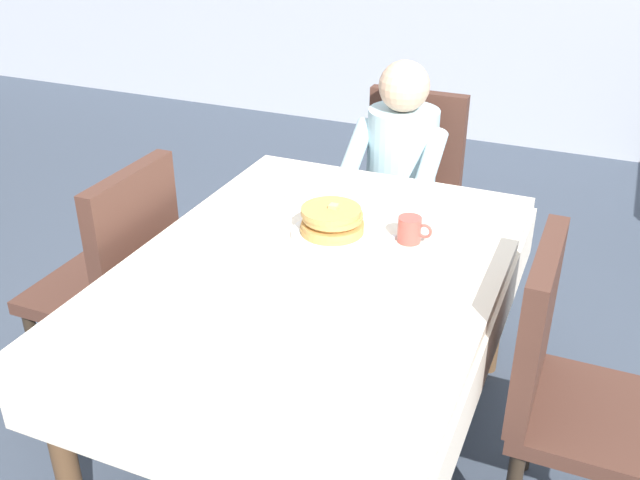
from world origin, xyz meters
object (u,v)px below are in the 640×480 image
Objects in this scene: diner_person at (399,167)px; knife_right_of_plate at (387,249)px; chair_diner at (408,183)px; syrup_pitcher at (291,196)px; plate_breakfast at (334,234)px; fork_left_of_plate at (279,228)px; cup_coffee at (410,230)px; breakfast_stack at (332,220)px; spoon_near_edge at (305,284)px; chair_left_side at (117,272)px; chair_right_side at (565,380)px; dining_table_main at (315,288)px.

knife_right_of_plate is at bearing 104.88° from diner_person.
syrup_pitcher is (-0.19, -0.82, 0.25)m from chair_diner.
knife_right_of_plate is (0.19, -0.02, -0.01)m from plate_breakfast.
fork_left_of_plate is at bearing 86.26° from knife_right_of_plate.
cup_coffee is 0.63× the size of fork_left_of_plate.
syrup_pitcher is at bearing 145.14° from plate_breakfast.
chair_diner is 0.21m from diner_person.
breakfast_stack is at bearing -149.21° from plate_breakfast.
cup_coffee is 0.43m from spoon_near_edge.
knife_right_of_plate is at bearing -121.35° from cup_coffee.
chair_left_side is at bearing -166.34° from breakfast_stack.
syrup_pitcher is at bearing -108.81° from chair_right_side.
breakfast_stack is at bearing -103.05° from chair_right_side.
chair_left_side reaches higher than breakfast_stack.
chair_right_side reaches higher than spoon_near_edge.
diner_person is (-0.05, 1.01, 0.02)m from dining_table_main.
dining_table_main is at bearing -126.99° from fork_left_of_plate.
spoon_near_edge is (0.04, -0.31, -0.06)m from breakfast_stack.
chair_right_side is at bearing -13.30° from plate_breakfast.
cup_coffee is 0.75× the size of spoon_near_edge.
breakfast_stack reaches higher than knife_right_of_plate.
plate_breakfast is 2.48× the size of cup_coffee.
chair_right_side is at bearing -97.59° from fork_left_of_plate.
chair_right_side is at bearing -13.05° from breakfast_stack.
knife_right_of_plate is (-0.59, 0.17, 0.21)m from chair_right_side.
chair_diner is at bearing 106.59° from cup_coffee.
plate_breakfast is at bearing 92.44° from diner_person.
cup_coffee is at bearing 106.59° from chair_diner.
fork_left_of_plate and knife_right_of_plate have the same top height.
chair_right_side is 1.54m from chair_left_side.
breakfast_stack is 0.25m from cup_coffee.
dining_table_main is 1.18m from chair_diner.
chair_diner is 1.00m from cup_coffee.
diner_person is 4.00× the size of plate_breakfast.
cup_coffee is at bearing 14.36° from plate_breakfast.
plate_breakfast is at bearing -34.86° from syrup_pitcher.
chair_left_side is (-1.54, 0.00, 0.00)m from chair_right_side.
breakfast_stack is 1.41× the size of spoon_near_edge.
fork_left_of_plate is at bearing -73.72° from chair_left_side.
chair_right_side is 0.65m from knife_right_of_plate.
diner_person is 1.20× the size of chair_left_side.
chair_diner reaches higher than fork_left_of_plate.
chair_right_side is 8.23× the size of cup_coffee.
chair_right_side is 0.78m from spoon_near_edge.
plate_breakfast is at bearing 30.79° from breakfast_stack.
plate_breakfast reaches higher than spoon_near_edge.
fork_left_of_plate is (0.57, 0.17, 0.21)m from chair_left_side.
diner_person reaches higher than dining_table_main.
breakfast_stack is at bearing -35.81° from syrup_pitcher.
chair_left_side is at bearing -90.00° from chair_right_side.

